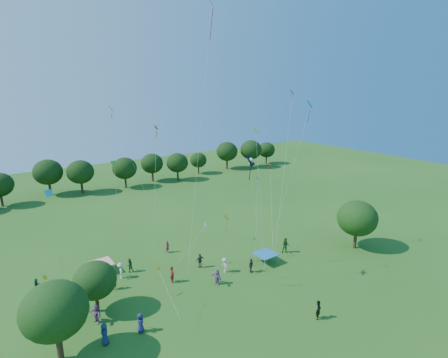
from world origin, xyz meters
TOP-DOWN VIEW (x-y plane):
  - near_tree_west at (-15.38, 12.65)m, footprint 4.61×4.61m
  - near_tree_north at (-11.57, 16.91)m, footprint 3.67×3.67m
  - near_tree_east at (18.03, 11.68)m, footprint 4.77×4.77m
  - treeline at (-1.73, 55.43)m, footprint 88.01×8.77m
  - tent_red_stripe at (-9.25, 23.63)m, footprint 2.20×2.20m
  - tent_blue at (6.53, 15.17)m, footprint 2.20×2.20m
  - man_in_black at (3.61, 5.10)m, footprint 0.77×0.71m
  - crowd_person_0 at (-12.26, 12.43)m, footprint 0.70×0.98m
  - crowd_person_1 at (-3.98, 17.48)m, footprint 0.48×0.69m
  - crowd_person_2 at (10.06, 15.59)m, footprint 1.03×1.00m
  - crowd_person_3 at (-8.02, 21.23)m, footprint 0.76×1.20m
  - crowd_person_4 at (-0.10, 18.45)m, footprint 1.00×0.52m
  - crowd_person_5 at (-12.08, 15.40)m, footprint 1.03×1.65m
  - crowd_person_6 at (-9.47, 12.19)m, footprint 0.66×0.91m
  - crowd_person_7 at (-9.17, 19.54)m, footprint 0.67×0.67m
  - crowd_person_8 at (-6.80, 21.93)m, footprint 0.80×0.49m
  - crowd_person_9 at (1.51, 16.05)m, footprint 0.59×1.13m
  - crowd_person_10 at (3.82, 14.43)m, footprint 1.03×0.80m
  - crowd_person_11 at (-0.48, 14.55)m, footprint 0.79×1.57m
  - crowd_person_13 at (-1.44, 23.76)m, footprint 0.68×0.61m
  - crowd_person_14 at (-15.49, 23.14)m, footprint 0.84×0.64m
  - pirate_kite at (2.31, 12.94)m, footprint 2.20×1.10m
  - red_high_kite at (1.49, 19.15)m, footprint 6.25×4.69m
  - small_kite_0 at (12.14, 20.72)m, footprint 7.31×8.80m
  - small_kite_1 at (-6.88, 13.49)m, footprint 0.48×4.11m
  - small_kite_2 at (-0.47, 13.03)m, footprint 0.79×1.56m
  - small_kite_3 at (-7.36, 22.60)m, footprint 0.76×0.67m
  - small_kite_4 at (4.73, 14.85)m, footprint 1.02×1.25m
  - small_kite_5 at (12.22, 18.12)m, footprint 7.00×5.41m
  - small_kite_6 at (-0.26, 17.85)m, footprint 2.97×1.14m
  - small_kite_7 at (-13.82, 19.84)m, footprint 0.77×0.79m
  - small_kite_8 at (-3.65, 20.94)m, footprint 1.68×1.03m
  - small_kite_9 at (-14.95, 18.34)m, footprint 1.97×2.18m
  - small_kite_10 at (3.36, 13.31)m, footprint 1.32×1.22m
  - small_kite_11 at (-4.72, 27.78)m, footprint 4.87×2.31m
  - small_kite_12 at (4.32, 8.90)m, footprint 0.79×4.80m

SIDE VIEW (x-z plane):
  - crowd_person_14 at x=-15.49m, z-range 0.00..1.51m
  - crowd_person_13 at x=-1.44m, z-range 0.00..1.53m
  - crowd_person_7 at x=-9.17m, z-range 0.00..1.55m
  - crowd_person_8 at x=-6.80m, z-range 0.00..1.55m
  - crowd_person_10 at x=3.82m, z-range 0.00..1.59m
  - crowd_person_11 at x=-0.48m, z-range 0.00..1.60m
  - crowd_person_4 at x=-0.10m, z-range 0.00..1.64m
  - crowd_person_9 at x=1.51m, z-range 0.00..1.66m
  - crowd_person_6 at x=-9.47m, z-range 0.00..1.66m
  - crowd_person_5 at x=-12.08m, z-range 0.00..1.67m
  - crowd_person_3 at x=-8.02m, z-range 0.00..1.71m
  - man_in_black at x=3.61m, z-range 0.00..1.73m
  - crowd_person_1 at x=-3.98m, z-range 0.00..1.76m
  - crowd_person_0 at x=-12.26m, z-range 0.00..1.78m
  - crowd_person_2 at x=10.06m, z-range 0.00..1.89m
  - tent_red_stripe at x=-9.25m, z-range 0.49..1.59m
  - tent_blue at x=6.53m, z-range 0.49..1.59m
  - near_tree_north at x=-11.57m, z-range 0.70..5.43m
  - small_kite_1 at x=-6.88m, z-range 2.13..5.00m
  - small_kite_9 at x=-14.95m, z-range 2.17..5.04m
  - near_tree_east at x=18.03m, z-range 0.87..6.91m
  - near_tree_west at x=-15.38m, z-range 0.99..7.15m
  - treeline at x=-1.73m, z-range 0.70..7.48m
  - small_kite_6 at x=-0.26m, z-range 2.45..6.60m
  - small_kite_0 at x=12.14m, z-range 2.65..10.02m
  - small_kite_2 at x=-0.47m, z-range 3.61..10.17m
  - small_kite_4 at x=4.73m, z-range 4.30..13.42m
  - small_kite_7 at x=-13.82m, z-range 4.40..13.99m
  - small_kite_3 at x=-7.36m, z-range 4.89..15.68m
  - small_kite_8 at x=-3.65m, z-range 4.79..18.98m
  - pirate_kite at x=2.31m, z-range 6.51..18.31m
  - small_kite_10 at x=3.36m, z-range 5.79..20.11m
  - small_kite_11 at x=-4.72m, z-range 6.26..22.13m
  - small_kite_12 at x=4.32m, z-range 6.45..23.28m
  - small_kite_5 at x=12.22m, z-range 6.31..23.89m
  - red_high_kite at x=1.49m, z-range 8.39..34.60m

